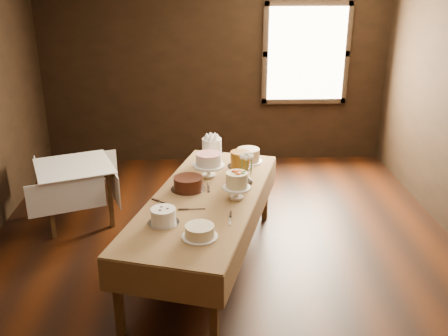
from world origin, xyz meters
The scene contains 19 objects.
floor centered at (0.00, 0.00, 0.00)m, with size 5.00×6.00×0.01m, color black.
wall_back centered at (0.00, 3.00, 1.40)m, with size 5.00×0.02×2.80m, color black.
window centered at (1.30, 2.94, 1.60)m, with size 1.10×0.05×1.30m, color #FFEABF.
display_table centered at (-0.18, -0.02, 0.70)m, with size 1.60×2.61×0.76m.
side_table centered at (-1.65, 1.03, 0.60)m, with size 1.05×1.05×0.68m.
cake_meringue centered at (-0.10, 0.91, 0.88)m, with size 0.30×0.30×0.27m.
cake_speckled centered at (0.30, 0.88, 0.82)m, with size 0.34×0.34×0.15m.
cake_lattice centered at (-0.14, 0.48, 0.86)m, with size 0.32×0.32×0.24m.
cake_caramel centered at (0.17, 0.41, 0.88)m, with size 0.26×0.26×0.29m.
cake_chocolate centered at (-0.35, 0.14, 0.82)m, with size 0.39×0.39×0.13m.
cake_flowers centered at (0.11, -0.07, 0.87)m, with size 0.26×0.26×0.26m.
cake_swirl centered at (-0.54, -0.54, 0.82)m, with size 0.26×0.26×0.13m.
cake_cream centered at (-0.23, -0.79, 0.80)m, with size 0.29×0.29×0.10m.
cake_server_a centered at (-0.26, -0.29, 0.76)m, with size 0.24×0.03×0.01m, color silver.
cake_server_b centered at (0.02, -0.53, 0.76)m, with size 0.24×0.03×0.01m, color silver.
cake_server_c centered at (-0.15, 0.23, 0.76)m, with size 0.24×0.03×0.01m, color silver.
cake_server_e centered at (-0.55, -0.17, 0.76)m, with size 0.24×0.03×0.01m, color silver.
flower_vase centered at (0.22, 0.19, 0.82)m, with size 0.13×0.13×0.13m, color #2D2823.
flower_bouquet centered at (0.22, 0.19, 1.01)m, with size 0.14×0.14×0.20m, color white, non-canonical shape.
Camera 1 is at (-0.20, -4.29, 2.72)m, focal length 40.43 mm.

